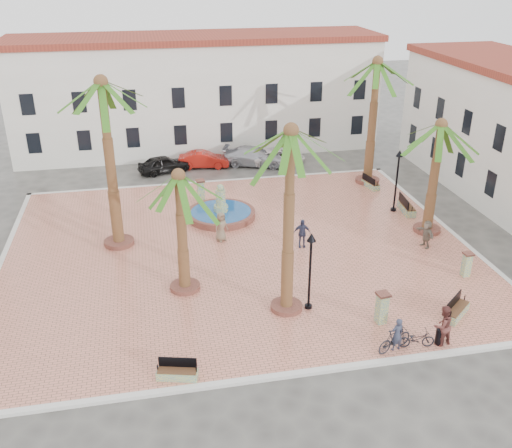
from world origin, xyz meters
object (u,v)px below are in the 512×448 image
(palm_s, at_px, (291,151))
(bench_se, at_px, (457,311))
(palm_e, at_px, (439,139))
(palm_ne, at_px, (376,76))
(pedestrian_fountain_a, at_px, (221,227))
(cyclist_b, at_px, (443,325))
(bicycle_a, at_px, (416,339))
(bench_s, at_px, (177,373))
(pedestrian_east, at_px, (426,234))
(bollard_n, at_px, (201,190))
(bicycle_b, at_px, (395,339))
(pedestrian_fountain_b, at_px, (302,233))
(bollard_e, at_px, (467,264))
(litter_bin, at_px, (440,336))
(lamppost_e, at_px, (398,170))
(car_silver, at_px, (255,156))
(car_black, at_px, (164,164))
(palm_nw, at_px, (103,101))
(car_white, at_px, (278,156))
(palm_sw, at_px, (179,191))
(bench_ne, at_px, (370,184))
(lamppost_s, at_px, (311,258))
(cyclist_a, at_px, (397,334))
(bench_e, at_px, (406,208))
(pedestrian_north, at_px, (116,201))
(bollard_se, at_px, (382,307))
(car_red, at_px, (204,159))
(fountain, at_px, (221,213))

(palm_s, distance_m, bench_se, 10.85)
(palm_e, relative_size, palm_ne, 0.77)
(pedestrian_fountain_a, bearing_deg, palm_ne, 1.83)
(palm_e, xyz_separation_m, cyclist_b, (-4.60, -10.43, -4.83))
(palm_s, xyz_separation_m, palm_e, (10.41, 6.49, -2.00))
(bench_se, distance_m, bicycle_a, 3.38)
(bench_s, distance_m, pedestrian_east, 17.05)
(bollard_n, xyz_separation_m, bicycle_b, (6.17, -17.68, -0.27))
(pedestrian_fountain_b, bearing_deg, palm_ne, 58.85)
(bollard_e, xyz_separation_m, litter_bin, (-4.12, -5.06, -0.31))
(lamppost_e, distance_m, pedestrian_east, 5.53)
(lamppost_e, distance_m, car_silver, 13.26)
(pedestrian_fountain_b, distance_m, car_black, 16.11)
(palm_nw, xyz_separation_m, car_white, (12.38, 12.41, -7.85))
(car_black, bearing_deg, palm_sw, 164.00)
(bench_ne, height_order, pedestrian_fountain_a, pedestrian_fountain_a)
(palm_ne, relative_size, pedestrian_fountain_a, 5.08)
(lamppost_e, bearing_deg, lamppost_s, -131.20)
(bench_ne, bearing_deg, cyclist_a, 150.08)
(palm_e, distance_m, car_black, 21.18)
(palm_e, xyz_separation_m, car_black, (-15.00, 14.00, -5.24))
(bench_e, distance_m, pedestrian_fountain_a, 12.52)
(pedestrian_fountain_a, relative_size, pedestrian_north, 1.05)
(palm_sw, bearing_deg, bollard_se, -28.91)
(bench_se, bearing_deg, palm_s, 124.16)
(car_red, bearing_deg, pedestrian_fountain_b, -157.60)
(car_black, bearing_deg, palm_e, -149.23)
(bollard_n, distance_m, car_red, 7.41)
(palm_s, xyz_separation_m, bollard_n, (-2.49, 13.74, -6.95))
(litter_bin, bearing_deg, pedestrian_fountain_a, 123.68)
(cyclist_b, distance_m, pedestrian_north, 21.76)
(lamppost_s, xyz_separation_m, bollard_n, (-3.52, 13.90, -1.86))
(litter_bin, height_order, pedestrian_fountain_a, pedestrian_fountain_a)
(bicycle_b, bearing_deg, pedestrian_fountain_b, -13.92)
(bollard_e, bearing_deg, lamppost_e, 91.28)
(bollard_n, xyz_separation_m, car_red, (1.06, 7.32, -0.31))
(palm_nw, xyz_separation_m, bollard_se, (11.77, -10.32, -7.53))
(palm_sw, distance_m, bollard_n, 12.04)
(bollard_se, bearing_deg, palm_sw, 151.09)
(palm_e, distance_m, bollard_n, 15.60)
(car_red, bearing_deg, fountain, -172.42)
(cyclist_a, distance_m, pedestrian_north, 20.51)
(pedestrian_fountain_a, distance_m, pedestrian_fountain_b, 4.70)
(bollard_n, xyz_separation_m, cyclist_b, (8.29, -17.68, 0.13))
(bench_s, xyz_separation_m, car_white, (9.95, 24.71, 0.23))
(palm_sw, bearing_deg, bollard_n, 79.48)
(palm_s, xyz_separation_m, bench_s, (-5.41, -3.92, -7.52))
(bench_ne, relative_size, car_red, 0.44)
(bicycle_b, bearing_deg, palm_ne, -39.52)
(palm_nw, bearing_deg, cyclist_b, -42.07)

